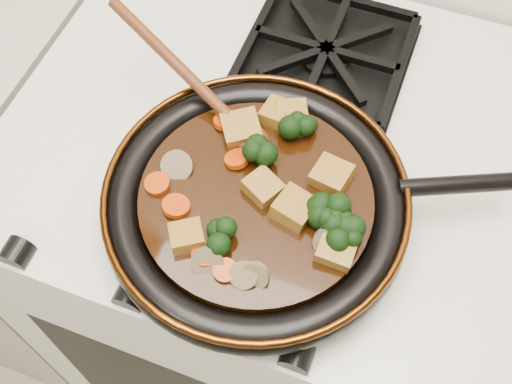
% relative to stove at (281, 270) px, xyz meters
% --- Properties ---
extents(stove, '(0.76, 0.60, 0.90)m').
position_rel_stove_xyz_m(stove, '(0.00, 0.00, 0.00)').
color(stove, beige).
rests_on(stove, ground).
extents(burner_grate_front, '(0.23, 0.23, 0.03)m').
position_rel_stove_xyz_m(burner_grate_front, '(0.00, -0.14, 0.46)').
color(burner_grate_front, black).
rests_on(burner_grate_front, stove).
extents(burner_grate_back, '(0.23, 0.23, 0.03)m').
position_rel_stove_xyz_m(burner_grate_back, '(0.00, 0.14, 0.46)').
color(burner_grate_back, black).
rests_on(burner_grate_back, stove).
extents(skillet, '(0.46, 0.36, 0.05)m').
position_rel_stove_xyz_m(skillet, '(0.00, -0.14, 0.49)').
color(skillet, black).
rests_on(skillet, burner_grate_front).
extents(braising_sauce, '(0.27, 0.27, 0.02)m').
position_rel_stove_xyz_m(braising_sauce, '(-0.00, -0.14, 0.50)').
color(braising_sauce, black).
rests_on(braising_sauce, skillet).
extents(tofu_cube_0, '(0.05, 0.05, 0.03)m').
position_rel_stove_xyz_m(tofu_cube_0, '(0.05, -0.14, 0.52)').
color(tofu_cube_0, brown).
rests_on(tofu_cube_0, braising_sauce).
extents(tofu_cube_1, '(0.05, 0.05, 0.03)m').
position_rel_stove_xyz_m(tofu_cube_1, '(0.00, -0.02, 0.52)').
color(tofu_cube_1, brown).
rests_on(tofu_cube_1, braising_sauce).
extents(tofu_cube_2, '(0.06, 0.06, 0.03)m').
position_rel_stove_xyz_m(tofu_cube_2, '(-0.05, -0.06, 0.52)').
color(tofu_cube_2, brown).
rests_on(tofu_cube_2, braising_sauce).
extents(tofu_cube_3, '(0.05, 0.05, 0.02)m').
position_rel_stove_xyz_m(tofu_cube_3, '(-0.05, -0.21, 0.52)').
color(tofu_cube_3, brown).
rests_on(tofu_cube_3, braising_sauce).
extents(tofu_cube_4, '(0.05, 0.05, 0.03)m').
position_rel_stove_xyz_m(tofu_cube_4, '(0.07, -0.08, 0.52)').
color(tofu_cube_4, brown).
rests_on(tofu_cube_4, braising_sauce).
extents(tofu_cube_5, '(0.04, 0.04, 0.02)m').
position_rel_stove_xyz_m(tofu_cube_5, '(0.10, -0.17, 0.52)').
color(tofu_cube_5, brown).
rests_on(tofu_cube_5, braising_sauce).
extents(tofu_cube_6, '(0.05, 0.05, 0.02)m').
position_rel_stove_xyz_m(tofu_cube_6, '(0.00, -0.13, 0.52)').
color(tofu_cube_6, brown).
rests_on(tofu_cube_6, braising_sauce).
extents(tofu_cube_7, '(0.04, 0.04, 0.03)m').
position_rel_stove_xyz_m(tofu_cube_7, '(-0.02, -0.02, 0.52)').
color(tofu_cube_7, brown).
rests_on(tofu_cube_7, braising_sauce).
extents(broccoli_floret_0, '(0.09, 0.08, 0.07)m').
position_rel_stove_xyz_m(broccoli_floret_0, '(0.10, -0.16, 0.52)').
color(broccoli_floret_0, black).
rests_on(broccoli_floret_0, braising_sauce).
extents(broccoli_floret_1, '(0.07, 0.06, 0.06)m').
position_rel_stove_xyz_m(broccoli_floret_1, '(0.08, -0.14, 0.52)').
color(broccoli_floret_1, black).
rests_on(broccoli_floret_1, braising_sauce).
extents(broccoli_floret_2, '(0.08, 0.07, 0.06)m').
position_rel_stove_xyz_m(broccoli_floret_2, '(-0.01, -0.21, 0.52)').
color(broccoli_floret_2, black).
rests_on(broccoli_floret_2, braising_sauce).
extents(broccoli_floret_3, '(0.08, 0.07, 0.07)m').
position_rel_stove_xyz_m(broccoli_floret_3, '(0.10, -0.13, 0.52)').
color(broccoli_floret_3, black).
rests_on(broccoli_floret_3, braising_sauce).
extents(broccoli_floret_4, '(0.06, 0.07, 0.07)m').
position_rel_stove_xyz_m(broccoli_floret_4, '(0.02, -0.04, 0.52)').
color(broccoli_floret_4, black).
rests_on(broccoli_floret_4, braising_sauce).
extents(broccoli_floret_5, '(0.08, 0.09, 0.07)m').
position_rel_stove_xyz_m(broccoli_floret_5, '(-0.01, -0.08, 0.52)').
color(broccoli_floret_5, black).
rests_on(broccoli_floret_5, braising_sauce).
extents(carrot_coin_0, '(0.03, 0.03, 0.01)m').
position_rel_stove_xyz_m(carrot_coin_0, '(-0.11, -0.16, 0.51)').
color(carrot_coin_0, '#AD3104').
rests_on(carrot_coin_0, braising_sauce).
extents(carrot_coin_1, '(0.03, 0.03, 0.01)m').
position_rel_stove_xyz_m(carrot_coin_1, '(-0.03, -0.23, 0.51)').
color(carrot_coin_1, '#AD3104').
rests_on(carrot_coin_1, braising_sauce).
extents(carrot_coin_2, '(0.03, 0.03, 0.02)m').
position_rel_stove_xyz_m(carrot_coin_2, '(-0.04, -0.10, 0.51)').
color(carrot_coin_2, '#AD3104').
rests_on(carrot_coin_2, braising_sauce).
extents(carrot_coin_3, '(0.03, 0.03, 0.01)m').
position_rel_stove_xyz_m(carrot_coin_3, '(-0.07, -0.05, 0.51)').
color(carrot_coin_3, '#AD3104').
rests_on(carrot_coin_3, braising_sauce).
extents(carrot_coin_4, '(0.03, 0.03, 0.01)m').
position_rel_stove_xyz_m(carrot_coin_4, '(-0.08, -0.18, 0.51)').
color(carrot_coin_4, '#AD3104').
rests_on(carrot_coin_4, braising_sauce).
extents(carrot_coin_5, '(0.03, 0.03, 0.01)m').
position_rel_stove_xyz_m(carrot_coin_5, '(0.00, -0.24, 0.51)').
color(carrot_coin_5, '#AD3104').
rests_on(carrot_coin_5, braising_sauce).
extents(mushroom_slice_0, '(0.05, 0.05, 0.03)m').
position_rel_stove_xyz_m(mushroom_slice_0, '(-0.10, -0.13, 0.52)').
color(mushroom_slice_0, brown).
rests_on(mushroom_slice_0, braising_sauce).
extents(mushroom_slice_1, '(0.03, 0.03, 0.02)m').
position_rel_stove_xyz_m(mushroom_slice_1, '(0.02, -0.23, 0.52)').
color(mushroom_slice_1, brown).
rests_on(mushroom_slice_1, braising_sauce).
extents(mushroom_slice_2, '(0.04, 0.03, 0.03)m').
position_rel_stove_xyz_m(mushroom_slice_2, '(0.09, -0.17, 0.52)').
color(mushroom_slice_2, brown).
rests_on(mushroom_slice_2, braising_sauce).
extents(mushroom_slice_3, '(0.04, 0.04, 0.03)m').
position_rel_stove_xyz_m(mushroom_slice_3, '(-0.02, -0.24, 0.52)').
color(mushroom_slice_3, brown).
rests_on(mushroom_slice_3, braising_sauce).
extents(mushroom_slice_4, '(0.03, 0.03, 0.03)m').
position_rel_stove_xyz_m(mushroom_slice_4, '(0.03, -0.23, 0.52)').
color(mushroom_slice_4, brown).
rests_on(mushroom_slice_4, braising_sauce).
extents(wooden_spoon, '(0.15, 0.09, 0.25)m').
position_rel_stove_xyz_m(wooden_spoon, '(-0.10, -0.04, 0.53)').
color(wooden_spoon, '#4D2510').
rests_on(wooden_spoon, braising_sauce).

